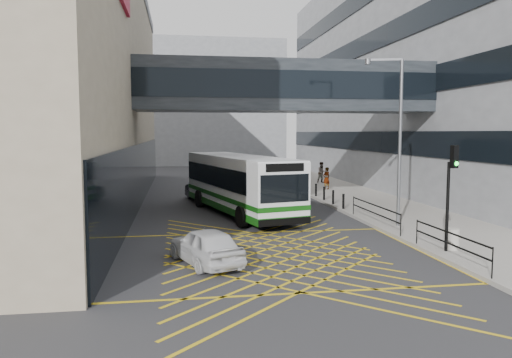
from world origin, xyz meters
name	(u,v)px	position (x,y,z in m)	size (l,w,h in m)	color
ground	(272,256)	(0.00, 0.00, 0.00)	(120.00, 120.00, 0.00)	#333335
building_right	(481,74)	(23.98, 24.00, 10.00)	(24.09, 44.00, 20.00)	gray
building_far	(187,105)	(-2.00, 60.00, 9.00)	(28.00, 16.00, 18.00)	gray
skybridge	(284,87)	(3.00, 12.00, 7.50)	(20.00, 4.10, 3.00)	#292E33
pavement	(357,198)	(9.00, 15.00, 0.08)	(6.00, 54.00, 0.16)	#9C968E
box_junction	(272,256)	(0.00, 0.00, 0.00)	(12.00, 9.00, 0.01)	gold
bus	(238,183)	(-0.07, 10.14, 1.81)	(5.59, 12.38, 3.38)	white
car_white	(206,245)	(-2.58, -0.79, 0.68)	(1.76, 4.30, 1.37)	silver
car_dark	(204,190)	(-1.77, 15.82, 0.78)	(1.94, 4.95, 1.55)	black
car_silver	(248,184)	(1.82, 19.80, 0.70)	(1.90, 4.51, 1.40)	#92949A
traffic_light	(451,183)	(6.71, -0.99, 2.82)	(0.33, 0.49, 4.08)	black
street_lamp	(396,132)	(6.95, 4.44, 4.77)	(1.82, 0.70, 8.09)	slate
litter_bin	(453,239)	(7.08, -0.69, 0.58)	(0.48, 0.48, 0.83)	#ADA89E
kerb_railings	(403,221)	(6.15, 1.78, 0.88)	(0.05, 12.54, 1.00)	black
bollards	(320,192)	(6.25, 15.00, 0.61)	(0.14, 10.14, 0.90)	black
pedestrian_a	(326,178)	(8.24, 20.00, 1.05)	(0.71, 0.51, 1.78)	gray
pedestrian_b	(322,172)	(9.41, 25.26, 1.10)	(0.92, 0.53, 1.87)	gray
pedestrian_c	(301,170)	(8.15, 28.13, 1.11)	(1.12, 0.54, 1.90)	gray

